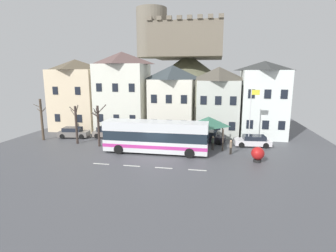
{
  "coord_description": "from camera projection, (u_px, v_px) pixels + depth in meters",
  "views": [
    {
      "loc": [
        6.0,
        -24.83,
        8.2
      ],
      "look_at": [
        0.5,
        4.64,
        2.37
      ],
      "focal_mm": 28.22,
      "sensor_mm": 36.0,
      "label": 1
    }
  ],
  "objects": [
    {
      "name": "ground_plane",
      "position": [
        155.0,
        158.0,
        26.61
      ],
      "size": [
        40.0,
        60.0,
        0.07
      ],
      "color": "#4A4B50"
    },
    {
      "name": "townhouse_00",
      "position": [
        77.0,
        95.0,
        39.61
      ],
      "size": [
        6.84,
        5.57,
        10.42
      ],
      "color": "beige",
      "rests_on": "ground_plane"
    },
    {
      "name": "townhouse_01",
      "position": [
        123.0,
        92.0,
        38.28
      ],
      "size": [
        6.95,
        5.71,
        11.41
      ],
      "color": "silver",
      "rests_on": "ground_plane"
    },
    {
      "name": "townhouse_02",
      "position": [
        173.0,
        100.0,
        37.29
      ],
      "size": [
        5.97,
        6.02,
        9.52
      ],
      "color": "silver",
      "rests_on": "ground_plane"
    },
    {
      "name": "townhouse_03",
      "position": [
        218.0,
        102.0,
        35.89
      ],
      "size": [
        5.5,
        5.42,
        9.25
      ],
      "color": "beige",
      "rests_on": "ground_plane"
    },
    {
      "name": "townhouse_04",
      "position": [
        263.0,
        99.0,
        35.39
      ],
      "size": [
        5.67,
        6.72,
        9.99
      ],
      "color": "white",
      "rests_on": "ground_plane"
    },
    {
      "name": "hilltop_castle",
      "position": [
        187.0,
        79.0,
        59.16
      ],
      "size": [
        35.54,
        35.54,
        21.69
      ],
      "color": "#62634A",
      "rests_on": "ground_plane"
    },
    {
      "name": "transit_bus",
      "position": [
        156.0,
        137.0,
        27.91
      ],
      "size": [
        11.05,
        2.61,
        3.4
      ],
      "rotation": [
        0.0,
        0.0,
        -0.0
      ],
      "color": "silver",
      "rests_on": "ground_plane"
    },
    {
      "name": "bus_shelter",
      "position": [
        209.0,
        121.0,
        30.35
      ],
      "size": [
        3.6,
        3.6,
        3.48
      ],
      "color": "#473D33",
      "rests_on": "ground_plane"
    },
    {
      "name": "parked_car_00",
      "position": [
        108.0,
        132.0,
        35.04
      ],
      "size": [
        3.95,
        2.13,
        1.44
      ],
      "rotation": [
        0.0,
        0.0,
        -0.04
      ],
      "color": "slate",
      "rests_on": "ground_plane"
    },
    {
      "name": "parked_car_01",
      "position": [
        208.0,
        137.0,
        32.47
      ],
      "size": [
        4.26,
        2.36,
        1.41
      ],
      "rotation": [
        0.0,
        0.0,
        -0.15
      ],
      "color": "black",
      "rests_on": "ground_plane"
    },
    {
      "name": "parked_car_02",
      "position": [
        74.0,
        133.0,
        35.02
      ],
      "size": [
        4.06,
        2.28,
        1.36
      ],
      "rotation": [
        0.0,
        0.0,
        0.15
      ],
      "color": "slate",
      "rests_on": "ground_plane"
    },
    {
      "name": "parked_car_03",
      "position": [
        253.0,
        141.0,
        30.81
      ],
      "size": [
        4.23,
        2.28,
        1.25
      ],
      "rotation": [
        0.0,
        0.0,
        3.22
      ],
      "color": "silver",
      "rests_on": "ground_plane"
    },
    {
      "name": "pedestrian_00",
      "position": [
        213.0,
        142.0,
        29.11
      ],
      "size": [
        0.3,
        0.3,
        1.58
      ],
      "color": "#38332D",
      "rests_on": "ground_plane"
    },
    {
      "name": "pedestrian_01",
      "position": [
        231.0,
        146.0,
        27.53
      ],
      "size": [
        0.28,
        0.28,
        1.54
      ],
      "color": "#38332D",
      "rests_on": "ground_plane"
    },
    {
      "name": "public_bench",
      "position": [
        206.0,
        138.0,
        33.0
      ],
      "size": [
        1.56,
        0.48,
        0.87
      ],
      "color": "#33473D",
      "rests_on": "ground_plane"
    },
    {
      "name": "flagpole",
      "position": [
        251.0,
        114.0,
        29.83
      ],
      "size": [
        0.95,
        0.1,
        6.63
      ],
      "color": "silver",
      "rests_on": "ground_plane"
    },
    {
      "name": "harbour_buoy",
      "position": [
        258.0,
        154.0,
        25.08
      ],
      "size": [
        1.23,
        1.23,
        1.48
      ],
      "color": "black",
      "rests_on": "ground_plane"
    },
    {
      "name": "bare_tree_00",
      "position": [
        76.0,
        124.0,
        31.57
      ],
      "size": [
        1.35,
        1.13,
        4.62
      ],
      "color": "#382D28",
      "rests_on": "ground_plane"
    },
    {
      "name": "bare_tree_01",
      "position": [
        42.0,
        119.0,
        33.26
      ],
      "size": [
        1.35,
        1.72,
        5.25
      ],
      "color": "brown",
      "rests_on": "ground_plane"
    },
    {
      "name": "bare_tree_02",
      "position": [
        98.0,
        125.0,
        30.34
      ],
      "size": [
        1.77,
        1.22,
        4.89
      ],
      "color": "#382D28",
      "rests_on": "ground_plane"
    }
  ]
}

